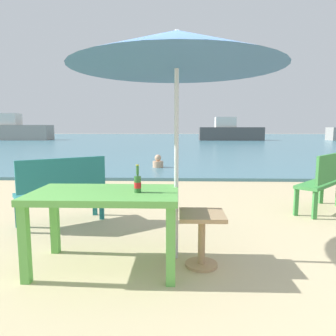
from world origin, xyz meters
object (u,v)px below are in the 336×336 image
(boat_tanker, at_px, (14,130))
(beer_bottle_amber, at_px, (138,183))
(patio_umbrella, at_px, (177,50))
(bench_green_left, at_px, (324,179))
(bench_teal_center, at_px, (62,187))
(swimmer_person, at_px, (158,162))
(boat_ferry, at_px, (230,132))
(side_table_wood, at_px, (202,232))
(picnic_table_green, at_px, (105,203))

(boat_tanker, bearing_deg, beer_bottle_amber, -60.41)
(patio_umbrella, relative_size, bench_green_left, 2.04)
(bench_teal_center, bearing_deg, swimmer_person, 80.29)
(beer_bottle_amber, bearing_deg, boat_ferry, 79.08)
(boat_ferry, bearing_deg, patio_umbrella, -100.31)
(patio_umbrella, xyz_separation_m, bench_green_left, (2.38, 1.92, -1.58))
(boat_ferry, bearing_deg, boat_tanker, 179.76)
(beer_bottle_amber, bearing_deg, bench_teal_center, 132.04)
(swimmer_person, distance_m, boat_tanker, 26.03)
(beer_bottle_amber, relative_size, bench_green_left, 0.24)
(bench_teal_center, distance_m, bench_green_left, 4.07)
(swimmer_person, relative_size, boat_tanker, 0.06)
(beer_bottle_amber, relative_size, patio_umbrella, 0.12)
(side_table_wood, bearing_deg, bench_green_left, 44.84)
(side_table_wood, bearing_deg, beer_bottle_amber, -171.99)
(picnic_table_green, distance_m, patio_umbrella, 1.64)
(picnic_table_green, bearing_deg, boat_ferry, 78.42)
(beer_bottle_amber, xyz_separation_m, boat_ferry, (5.38, 27.86, 0.02))
(beer_bottle_amber, height_order, boat_ferry, boat_ferry)
(boat_ferry, bearing_deg, beer_bottle_amber, -100.92)
(picnic_table_green, relative_size, swimmer_person, 3.41)
(beer_bottle_amber, distance_m, boat_tanker, 32.14)
(bench_green_left, relative_size, boat_ferry, 0.19)
(bench_green_left, distance_m, boat_ferry, 25.79)
(beer_bottle_amber, bearing_deg, patio_umbrella, 37.63)
(bench_green_left, bearing_deg, boat_tanker, 125.87)
(boat_ferry, bearing_deg, swimmer_person, -105.22)
(bench_green_left, bearing_deg, beer_bottle_amber, -141.22)
(beer_bottle_amber, xyz_separation_m, boat_tanker, (-15.87, 27.94, 0.16))
(beer_bottle_amber, distance_m, swimmer_person, 7.15)
(side_table_wood, height_order, boat_tanker, boat_tanker)
(beer_bottle_amber, height_order, bench_green_left, beer_bottle_amber)
(patio_umbrella, relative_size, boat_tanker, 0.32)
(patio_umbrella, bearing_deg, beer_bottle_amber, -142.37)
(side_table_wood, height_order, bench_green_left, bench_green_left)
(picnic_table_green, bearing_deg, side_table_wood, 3.04)
(beer_bottle_amber, height_order, boat_tanker, boat_tanker)
(bench_teal_center, bearing_deg, boat_ferry, 75.95)
(picnic_table_green, relative_size, side_table_wood, 2.59)
(patio_umbrella, xyz_separation_m, side_table_wood, (0.25, -0.19, -1.76))
(swimmer_person, relative_size, boat_ferry, 0.07)
(bench_green_left, xyz_separation_m, boat_tanker, (-18.61, 25.74, 0.47))
(picnic_table_green, xyz_separation_m, side_table_wood, (0.93, 0.05, -0.30))
(picnic_table_green, bearing_deg, boat_tanker, 119.13)
(beer_bottle_amber, distance_m, patio_umbrella, 1.34)
(boat_tanker, xyz_separation_m, boat_ferry, (21.25, -0.09, -0.14))
(boat_ferry, bearing_deg, bench_teal_center, -104.05)
(bench_teal_center, bearing_deg, patio_umbrella, -34.46)
(side_table_wood, xyz_separation_m, boat_tanker, (-16.49, 27.86, 0.66))
(patio_umbrella, bearing_deg, boat_ferry, 79.69)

